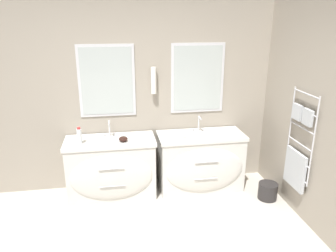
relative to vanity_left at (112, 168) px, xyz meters
name	(u,v)px	position (x,y,z in m)	size (l,w,h in m)	color
wall_back	(130,94)	(0.30, 0.34, 0.91)	(5.45, 0.15, 2.60)	#9E9384
wall_right	(312,111)	(2.24, -0.78, 0.89)	(0.13, 3.99, 2.60)	#9E9384
vanity_left	(112,168)	(0.00, 0.00, 0.00)	(1.15, 0.58, 0.79)	silver
vanity_right	(201,162)	(1.21, 0.00, 0.00)	(1.15, 0.58, 0.79)	silver
faucet_left	(109,129)	(0.00, 0.16, 0.49)	(0.17, 0.13, 0.21)	silver
faucet_right	(199,124)	(1.21, 0.16, 0.49)	(0.17, 0.13, 0.21)	silver
toiletry_bottle	(79,136)	(-0.36, -0.05, 0.49)	(0.06, 0.06, 0.21)	silver
amenity_bowl	(123,139)	(0.17, -0.07, 0.42)	(0.11, 0.11, 0.07)	black
soap_dish	(184,138)	(0.95, -0.11, 0.41)	(0.12, 0.08, 0.04)	white
waste_bin	(268,191)	(2.01, -0.42, -0.28)	(0.25, 0.25, 0.22)	#282626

